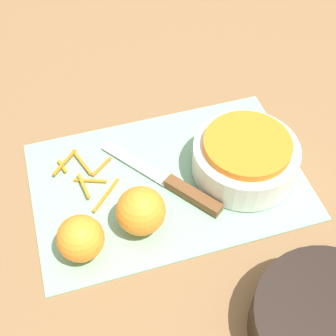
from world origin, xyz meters
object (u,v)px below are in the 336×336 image
(orange_left, at_px, (80,238))
(knife, at_px, (180,188))
(orange_right, at_px, (141,211))
(bowl_dark, at_px, (328,326))
(bowl_speckled, at_px, (245,157))

(orange_left, bearing_deg, knife, -159.32)
(orange_right, bearing_deg, bowl_dark, 128.59)
(knife, bearing_deg, bowl_dark, 165.47)
(orange_left, height_order, orange_right, orange_right)
(bowl_speckled, relative_size, orange_left, 2.49)
(bowl_dark, bearing_deg, bowl_speckled, -91.10)
(knife, bearing_deg, orange_right, 84.78)
(bowl_dark, distance_m, knife, 0.31)
(bowl_dark, bearing_deg, orange_left, -37.36)
(bowl_speckled, bearing_deg, orange_right, 16.20)
(knife, bearing_deg, orange_left, 74.64)
(knife, height_order, orange_left, orange_left)
(bowl_speckled, distance_m, bowl_dark, 0.29)
(bowl_speckled, relative_size, orange_right, 2.31)
(bowl_speckled, bearing_deg, knife, 5.04)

